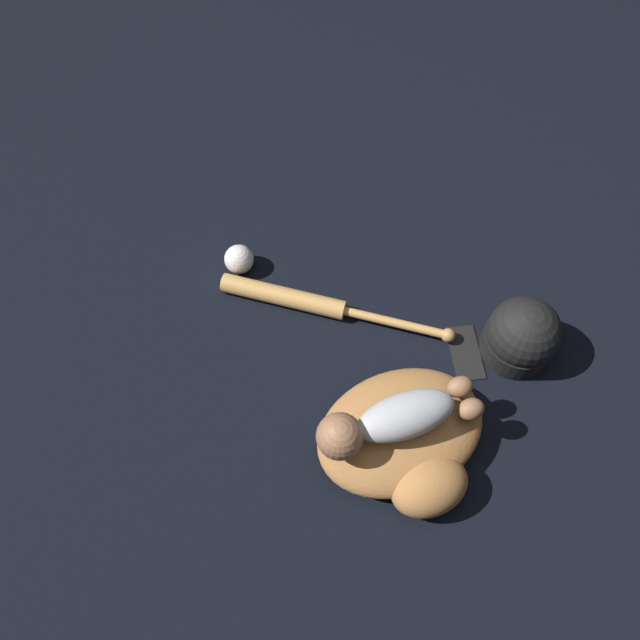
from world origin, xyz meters
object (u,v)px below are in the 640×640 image
object	(u,v)px
baseball_cap	(521,335)
baseball_glove	(405,440)
baby_figure	(390,421)
baseball_bat	(305,302)
baseball	(239,259)

from	to	relation	value
baseball_cap	baseball_glove	bearing A→B (deg)	30.11
baby_figure	baseball_glove	bearing A→B (deg)	157.32
baby_figure	baseball_bat	xyz separation A→B (m)	(0.11, -0.37, -0.12)
baseball_glove	baby_figure	distance (m)	0.10
baseball_bat	baseball_cap	distance (m)	0.51
baby_figure	baseball_bat	distance (m)	0.41
baby_figure	baseball_cap	xyz separation A→B (m)	(-0.36, -0.17, -0.08)
baseball_glove	baseball	size ratio (longest dim) A/B	5.66
baseball_glove	baseball_cap	world-z (taller)	baseball_cap
baby_figure	baseball_bat	world-z (taller)	baby_figure
baseball_glove	baseball_cap	distance (m)	0.37
baseball_glove	baseball_cap	bearing A→B (deg)	-149.89
baseball	baseball_bat	bearing A→B (deg)	134.67
baseball	baseball_cap	world-z (taller)	baseball_cap
baseball_glove	baseball_bat	bearing A→B (deg)	-69.61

